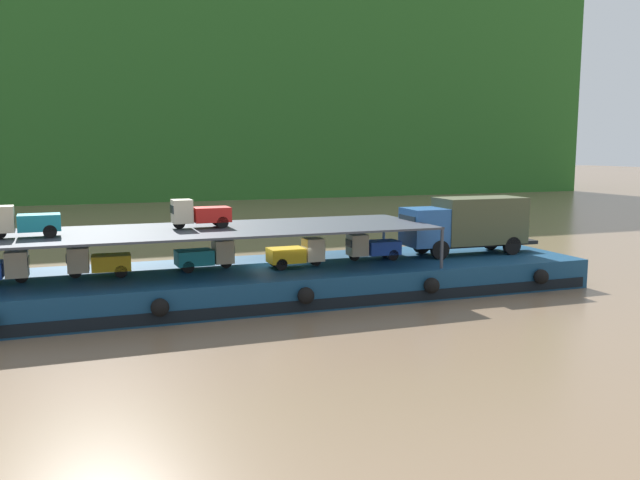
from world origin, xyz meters
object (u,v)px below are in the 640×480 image
at_px(mini_truck_lower_mid, 206,255).
at_px(mini_truck_upper_stern, 25,222).
at_px(mini_truck_lower_bow, 372,247).
at_px(mini_truck_upper_mid, 200,214).
at_px(mini_truck_lower_fore, 297,253).
at_px(cargo_barge, 280,281).
at_px(covered_lorry, 467,223).
at_px(mini_truck_lower_aft, 98,262).

xyz_separation_m(mini_truck_lower_mid, mini_truck_upper_stern, (-7.75, -0.74, 2.00)).
bearing_deg(mini_truck_lower_bow, mini_truck_upper_mid, 177.90).
height_order(mini_truck_lower_fore, mini_truck_upper_mid, mini_truck_upper_mid).
distance_m(cargo_barge, mini_truck_lower_bow, 5.24).
bearing_deg(mini_truck_upper_stern, mini_truck_upper_mid, 6.62).
height_order(mini_truck_lower_mid, mini_truck_lower_fore, same).
xyz_separation_m(covered_lorry, mini_truck_lower_aft, (-19.16, 0.15, -1.00)).
relative_size(cargo_barge, covered_lorry, 3.97).
distance_m(cargo_barge, covered_lorry, 10.95).
relative_size(mini_truck_lower_aft, mini_truck_upper_mid, 1.00).
height_order(mini_truck_upper_stern, mini_truck_upper_mid, same).
xyz_separation_m(cargo_barge, mini_truck_upper_stern, (-11.35, -0.39, 3.44)).
height_order(covered_lorry, mini_truck_lower_mid, covered_lorry).
bearing_deg(covered_lorry, mini_truck_lower_fore, -176.43).
distance_m(mini_truck_lower_bow, mini_truck_upper_mid, 9.07).
xyz_separation_m(mini_truck_lower_aft, mini_truck_upper_mid, (4.67, 0.24, 2.00)).
bearing_deg(mini_truck_upper_stern, mini_truck_lower_bow, 1.93).
distance_m(covered_lorry, mini_truck_lower_mid, 14.32).
bearing_deg(mini_truck_lower_aft, cargo_barge, -1.69).
xyz_separation_m(mini_truck_lower_aft, mini_truck_lower_bow, (13.52, -0.09, 0.00)).
bearing_deg(mini_truck_lower_aft, mini_truck_lower_fore, -4.83).
bearing_deg(mini_truck_upper_stern, mini_truck_lower_mid, 5.42).
height_order(mini_truck_lower_aft, mini_truck_upper_stern, mini_truck_upper_stern).
distance_m(mini_truck_lower_aft, mini_truck_upper_mid, 5.09).
height_order(cargo_barge, mini_truck_lower_mid, mini_truck_lower_mid).
bearing_deg(cargo_barge, mini_truck_lower_fore, -37.21).
xyz_separation_m(mini_truck_lower_bow, mini_truck_upper_mid, (-8.85, 0.32, 2.00)).
bearing_deg(mini_truck_lower_mid, covered_lorry, -1.00).
bearing_deg(covered_lorry, mini_truck_lower_bow, 179.34).
distance_m(cargo_barge, mini_truck_upper_mid, 5.16).
bearing_deg(mini_truck_lower_mid, mini_truck_lower_bow, -1.23).
xyz_separation_m(mini_truck_lower_mid, mini_truck_upper_mid, (-0.21, 0.14, 2.00)).
distance_m(mini_truck_lower_fore, mini_truck_lower_bow, 4.39).
height_order(cargo_barge, mini_truck_lower_fore, mini_truck_lower_fore).
bearing_deg(mini_truck_upper_mid, mini_truck_lower_mid, -33.75).
bearing_deg(mini_truck_lower_aft, mini_truck_upper_mid, 2.91).
height_order(mini_truck_lower_mid, mini_truck_upper_mid, mini_truck_upper_mid).
bearing_deg(mini_truck_upper_mid, covered_lorry, -1.54).
bearing_deg(mini_truck_upper_stern, cargo_barge, 1.95).
distance_m(cargo_barge, mini_truck_lower_mid, 3.90).
relative_size(cargo_barge, mini_truck_lower_aft, 11.29).
xyz_separation_m(cargo_barge, mini_truck_lower_aft, (-8.48, 0.25, 1.44)).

